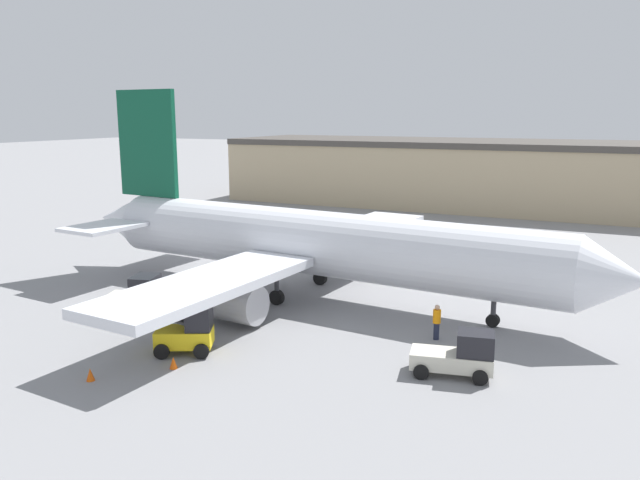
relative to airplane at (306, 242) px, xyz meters
name	(u,v)px	position (x,y,z in m)	size (l,w,h in m)	color
ground_plane	(320,298)	(1.02, -0.09, -3.40)	(400.00, 400.00, 0.00)	gray
terminal_building	(605,178)	(16.02, 43.58, 0.60)	(89.58, 16.92, 7.98)	tan
airplane	(306,242)	(0.00, 0.00, 0.00)	(37.29, 31.44, 12.79)	silver
ground_crew_worker	(437,321)	(9.41, -4.19, -2.43)	(0.40, 0.40, 1.81)	#1E2338
baggage_tug	(459,355)	(11.44, -8.13, -2.46)	(3.72, 2.33, 2.04)	beige
belt_loader_truck	(188,331)	(-0.76, -10.94, -2.31)	(3.07, 2.69, 2.36)	yellow
pushback_tug	(137,298)	(-6.71, -7.71, -2.31)	(3.33, 2.84, 2.36)	beige
safety_cone_near	(90,375)	(-2.64, -15.31, -3.12)	(0.36, 0.36, 0.55)	#EF590F
safety_cone_far	(173,363)	(-0.26, -12.76, -3.12)	(0.36, 0.36, 0.55)	#EF590F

